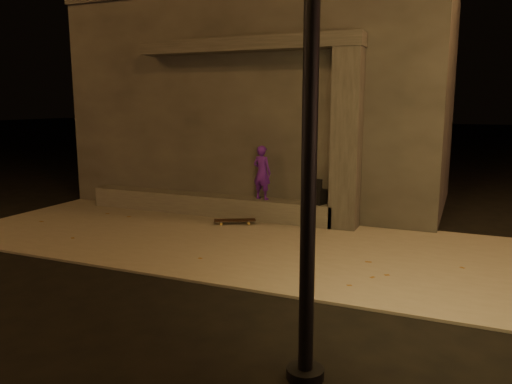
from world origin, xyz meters
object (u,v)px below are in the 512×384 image
at_px(column, 347,140).
at_px(backpack, 316,195).
at_px(skateboarder, 262,173).
at_px(skateboard, 235,221).

distance_m(column, backpack, 1.31).
height_order(skateboarder, backpack, skateboarder).
relative_size(column, skateboard, 4.11).
relative_size(column, backpack, 6.63).
bearing_deg(backpack, skateboarder, -155.68).
relative_size(skateboarder, backpack, 2.17).
xyz_separation_m(column, skateboard, (-2.19, -0.65, -1.72)).
relative_size(skateboarder, skateboard, 1.35).
bearing_deg(skateboarder, skateboard, 73.17).
distance_m(skateboarder, backpack, 1.30).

